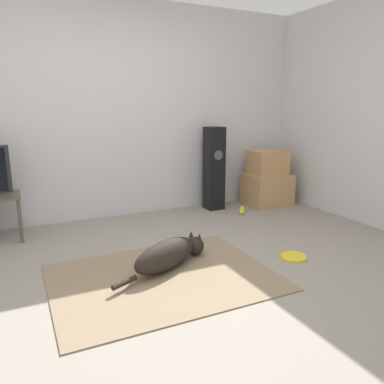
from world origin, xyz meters
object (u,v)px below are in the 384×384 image
at_px(cardboard_box_lower, 267,189).
at_px(dog, 169,254).
at_px(tennis_ball_near_speaker, 242,212).
at_px(tennis_ball_by_boxes, 242,209).
at_px(cardboard_box_upper, 268,163).
at_px(floor_speaker, 214,169).
at_px(frisbee, 293,257).

bearing_deg(cardboard_box_lower, dog, -145.79).
xyz_separation_m(dog, tennis_ball_near_speaker, (1.44, 1.10, -0.10)).
bearing_deg(tennis_ball_near_speaker, cardboard_box_lower, 25.13).
bearing_deg(tennis_ball_by_boxes, cardboard_box_upper, 17.15).
xyz_separation_m(floor_speaker, tennis_ball_by_boxes, (0.27, -0.29, -0.51)).
bearing_deg(floor_speaker, tennis_ball_by_boxes, -47.70).
distance_m(dog, floor_speaker, 2.01).
distance_m(frisbee, floor_speaker, 1.88).
relative_size(frisbee, tennis_ball_near_speaker, 3.60).
bearing_deg(floor_speaker, cardboard_box_lower, -9.94).
bearing_deg(dog, cardboard_box_lower, 34.21).
bearing_deg(floor_speaker, dog, -129.72).
bearing_deg(frisbee, floor_speaker, 84.54).
bearing_deg(cardboard_box_upper, dog, -145.70).
xyz_separation_m(dog, floor_speaker, (1.26, 1.51, 0.41)).
bearing_deg(cardboard_box_upper, tennis_ball_near_speaker, -154.76).
relative_size(floor_speaker, tennis_ball_by_boxes, 16.31).
distance_m(cardboard_box_lower, cardboard_box_upper, 0.38).
relative_size(dog, tennis_ball_by_boxes, 14.42).
height_order(cardboard_box_lower, tennis_ball_by_boxes, cardboard_box_lower).
distance_m(dog, frisbee, 1.13).
xyz_separation_m(frisbee, tennis_ball_by_boxes, (0.44, 1.50, 0.02)).
relative_size(frisbee, cardboard_box_lower, 0.40).
bearing_deg(frisbee, dog, 165.57).
relative_size(cardboard_box_upper, floor_speaker, 0.43).
height_order(tennis_ball_by_boxes, tennis_ball_near_speaker, same).
height_order(dog, floor_speaker, floor_speaker).
height_order(floor_speaker, tennis_ball_by_boxes, floor_speaker).
bearing_deg(cardboard_box_lower, tennis_ball_by_boxes, -162.73).
relative_size(dog, cardboard_box_lower, 1.61).
bearing_deg(floor_speaker, frisbee, -95.46).
xyz_separation_m(cardboard_box_upper, tennis_ball_by_boxes, (-0.49, -0.15, -0.55)).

